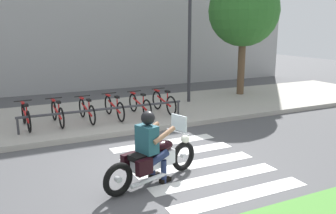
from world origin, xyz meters
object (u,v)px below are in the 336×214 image
Objects in this scene: bicycle_2 at (87,110)px; bicycle_3 at (114,107)px; bicycle_1 at (57,113)px; bicycle_5 at (164,102)px; bicycle_0 at (26,116)px; rider at (150,142)px; bike_rack at (106,110)px; bicycle_4 at (140,105)px; tree_near_rack at (244,11)px; motorcycle at (154,160)px; street_lamp at (190,32)px.

bicycle_3 reaches higher than bicycle_2.
bicycle_1 is 0.99× the size of bicycle_5.
bicycle_0 is 1.00× the size of bicycle_5.
rider is 3.93m from bike_rack.
bicycle_4 reaches higher than bicycle_2.
rider is 4.73m from bicycle_4.
rider is 0.30× the size of bike_rack.
bicycle_5 is (2.37, 4.47, -0.32)m from rider.
bicycle_0 is at bearing -169.61° from tree_near_rack.
bicycle_1 is 0.33× the size of bike_rack.
motorcycle is 4.49m from bicycle_3.
rider is 4.60m from bicycle_1.
bicycle_5 is at bearing -0.06° from bicycle_4.
bicycle_3 is 1.69m from bicycle_5.
motorcycle reaches higher than bicycle_2.
bicycle_0 is 0.33× the size of tree_near_rack.
bicycle_2 is (-0.17, 4.47, -0.34)m from rider.
bike_rack is (-1.27, -0.56, 0.08)m from bicycle_4.
bicycle_1 is 1.39m from bike_rack.
bicycle_3 is at bearing 82.29° from motorcycle.
tree_near_rack is at bearing 8.45° from street_lamp.
bicycle_5 is 0.33× the size of tree_near_rack.
tree_near_rack is at bearing 16.94° from bicycle_4.
bicycle_4 reaches higher than bicycle_1.
tree_near_rack reaches higher than bicycle_3.
motorcycle is at bearing -97.71° from bicycle_3.
rider is at bearing -108.82° from bicycle_4.
street_lamp is (1.58, 1.16, 2.21)m from bicycle_5.
tree_near_rack is at bearing 14.65° from bicycle_3.
rider is 0.29× the size of tree_near_rack.
motorcycle is 1.34× the size of bicycle_2.
motorcycle is 1.35× the size of bicycle_5.
bicycle_4 is at bearing 71.98° from motorcycle.
bicycle_3 is 4.13m from street_lamp.
bicycle_2 is at bearing 0.01° from bicycle_0.
bicycle_1 is 0.96× the size of bicycle_3.
bicycle_4 is 3.49m from street_lamp.
bicycle_2 is 1.69m from bicycle_4.
tree_near_rack is at bearing 12.89° from bicycle_2.
bicycle_5 reaches higher than bicycle_0.
bicycle_2 is 0.36× the size of street_lamp.
tree_near_rack is at bearing 18.31° from bike_rack.
street_lamp reaches higher than bicycle_5.
bicycle_1 is (-1.01, 4.47, -0.33)m from rider.
rider is at bearing -117.93° from bicycle_5.
bicycle_2 is 2.54m from bicycle_5.
bicycle_0 is 0.36× the size of street_lamp.
street_lamp is at bearing 25.52° from bicycle_4.
bicycle_1 is 0.36× the size of street_lamp.
street_lamp is at bearing 24.88° from bike_rack.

